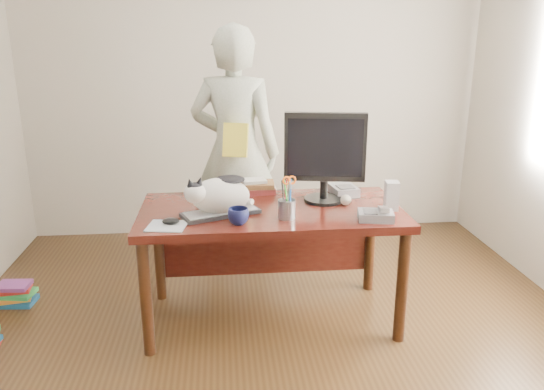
{
  "coord_description": "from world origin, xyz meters",
  "views": [
    {
      "loc": [
        -0.29,
        -2.47,
        1.78
      ],
      "look_at": [
        0.0,
        0.55,
        0.85
      ],
      "focal_mm": 35.0,
      "sensor_mm": 36.0,
      "label": 1
    }
  ],
  "objects_px": {
    "coffee_mug": "(238,216)",
    "book_pile_b": "(16,294)",
    "pen_cup": "(287,207)",
    "book_stack": "(256,187)",
    "baseball": "(346,200)",
    "person": "(235,152)",
    "mouse": "(171,221)",
    "phone": "(377,215)",
    "speaker": "(391,196)",
    "desk": "(270,226)",
    "monitor": "(325,153)",
    "keyboard": "(221,213)",
    "calculator": "(344,190)",
    "cat": "(218,194)"
  },
  "relations": [
    {
      "from": "coffee_mug",
      "to": "book_pile_b",
      "type": "xyz_separation_m",
      "value": [
        -1.51,
        0.61,
        -0.72
      ]
    },
    {
      "from": "pen_cup",
      "to": "book_stack",
      "type": "distance_m",
      "value": 0.56
    },
    {
      "from": "baseball",
      "to": "person",
      "type": "bearing_deg",
      "value": 129.22
    },
    {
      "from": "mouse",
      "to": "phone",
      "type": "distance_m",
      "value": 1.17
    },
    {
      "from": "speaker",
      "to": "book_stack",
      "type": "height_order",
      "value": "speaker"
    },
    {
      "from": "desk",
      "to": "book_pile_b",
      "type": "relative_size",
      "value": 6.2
    },
    {
      "from": "coffee_mug",
      "to": "baseball",
      "type": "height_order",
      "value": "coffee_mug"
    },
    {
      "from": "coffee_mug",
      "to": "phone",
      "type": "relative_size",
      "value": 0.53
    },
    {
      "from": "baseball",
      "to": "book_pile_b",
      "type": "xyz_separation_m",
      "value": [
        -2.19,
        0.33,
        -0.71
      ]
    },
    {
      "from": "monitor",
      "to": "baseball",
      "type": "bearing_deg",
      "value": -21.86
    },
    {
      "from": "desk",
      "to": "mouse",
      "type": "relative_size",
      "value": 15.29
    },
    {
      "from": "coffee_mug",
      "to": "desk",
      "type": "bearing_deg",
      "value": 58.41
    },
    {
      "from": "monitor",
      "to": "book_pile_b",
      "type": "xyz_separation_m",
      "value": [
        -2.06,
        0.26,
        -1.0
      ]
    },
    {
      "from": "keyboard",
      "to": "phone",
      "type": "distance_m",
      "value": 0.91
    },
    {
      "from": "pen_cup",
      "to": "speaker",
      "type": "xyz_separation_m",
      "value": [
        0.65,
        0.1,
        0.02
      ]
    },
    {
      "from": "keyboard",
      "to": "phone",
      "type": "bearing_deg",
      "value": -32.99
    },
    {
      "from": "phone",
      "to": "speaker",
      "type": "distance_m",
      "value": 0.23
    },
    {
      "from": "book_stack",
      "to": "desk",
      "type": "bearing_deg",
      "value": -78.17
    },
    {
      "from": "coffee_mug",
      "to": "person",
      "type": "bearing_deg",
      "value": 89.05
    },
    {
      "from": "baseball",
      "to": "person",
      "type": "height_order",
      "value": "person"
    },
    {
      "from": "book_pile_b",
      "to": "speaker",
      "type": "bearing_deg",
      "value": -10.31
    },
    {
      "from": "pen_cup",
      "to": "desk",
      "type": "bearing_deg",
      "value": 105.11
    },
    {
      "from": "calculator",
      "to": "person",
      "type": "distance_m",
      "value": 0.92
    },
    {
      "from": "pen_cup",
      "to": "baseball",
      "type": "distance_m",
      "value": 0.45
    },
    {
      "from": "cat",
      "to": "book_pile_b",
      "type": "height_order",
      "value": "cat"
    },
    {
      "from": "cat",
      "to": "person",
      "type": "relative_size",
      "value": 0.23
    },
    {
      "from": "pen_cup",
      "to": "speaker",
      "type": "height_order",
      "value": "pen_cup"
    },
    {
      "from": "book_stack",
      "to": "book_pile_b",
      "type": "xyz_separation_m",
      "value": [
        -1.65,
        0.0,
        -0.72
      ]
    },
    {
      "from": "mouse",
      "to": "speaker",
      "type": "height_order",
      "value": "speaker"
    },
    {
      "from": "mouse",
      "to": "person",
      "type": "xyz_separation_m",
      "value": [
        0.4,
        1.07,
        0.15
      ]
    },
    {
      "from": "monitor",
      "to": "book_stack",
      "type": "relative_size",
      "value": 2.19
    },
    {
      "from": "pen_cup",
      "to": "book_stack",
      "type": "relative_size",
      "value": 0.98
    },
    {
      "from": "pen_cup",
      "to": "phone",
      "type": "distance_m",
      "value": 0.52
    },
    {
      "from": "keyboard",
      "to": "mouse",
      "type": "xyz_separation_m",
      "value": [
        -0.28,
        -0.15,
        0.01
      ]
    },
    {
      "from": "keyboard",
      "to": "book_pile_b",
      "type": "xyz_separation_m",
      "value": [
        -1.41,
        0.45,
        -0.69
      ]
    },
    {
      "from": "coffee_mug",
      "to": "speaker",
      "type": "bearing_deg",
      "value": 10.26
    },
    {
      "from": "phone",
      "to": "speaker",
      "type": "height_order",
      "value": "speaker"
    },
    {
      "from": "mouse",
      "to": "speaker",
      "type": "distance_m",
      "value": 1.32
    },
    {
      "from": "monitor",
      "to": "calculator",
      "type": "bearing_deg",
      "value": 52.76
    },
    {
      "from": "coffee_mug",
      "to": "phone",
      "type": "bearing_deg",
      "value": -0.35
    },
    {
      "from": "keyboard",
      "to": "phone",
      "type": "xyz_separation_m",
      "value": [
        0.89,
        -0.17,
        0.02
      ]
    },
    {
      "from": "cat",
      "to": "desk",
      "type": "bearing_deg",
      "value": 7.41
    },
    {
      "from": "keyboard",
      "to": "monitor",
      "type": "bearing_deg",
      "value": -5.9
    },
    {
      "from": "keyboard",
      "to": "monitor",
      "type": "xyz_separation_m",
      "value": [
        0.65,
        0.19,
        0.31
      ]
    },
    {
      "from": "monitor",
      "to": "mouse",
      "type": "bearing_deg",
      "value": -150.32
    },
    {
      "from": "phone",
      "to": "speaker",
      "type": "xyz_separation_m",
      "value": [
        0.14,
        0.17,
        0.06
      ]
    },
    {
      "from": "mouse",
      "to": "desk",
      "type": "bearing_deg",
      "value": 38.1
    },
    {
      "from": "baseball",
      "to": "book_pile_b",
      "type": "distance_m",
      "value": 2.33
    },
    {
      "from": "book_stack",
      "to": "pen_cup",
      "type": "bearing_deg",
      "value": -77.74
    },
    {
      "from": "desk",
      "to": "keyboard",
      "type": "xyz_separation_m",
      "value": [
        -0.31,
        -0.17,
        0.16
      ]
    }
  ]
}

